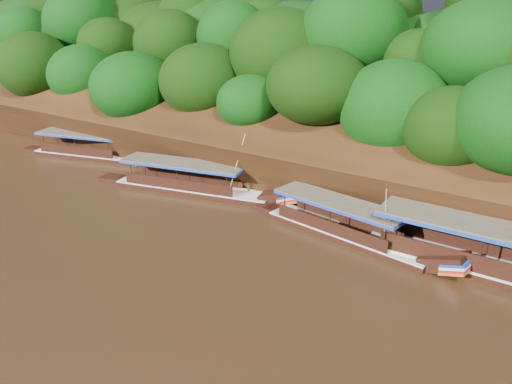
# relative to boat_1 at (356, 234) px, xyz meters

# --- Properties ---
(ground) EXTENTS (160.00, 160.00, 0.00)m
(ground) POSITION_rel_boat_1_xyz_m (-2.62, -6.96, -0.50)
(ground) COLOR black
(ground) RESTS_ON ground
(riverbank) EXTENTS (120.00, 30.06, 19.40)m
(riverbank) POSITION_rel_boat_1_xyz_m (-2.63, 15.77, 1.39)
(riverbank) COLOR black
(riverbank) RESTS_ON ground
(boat_1) EXTENTS (12.82, 3.67, 4.58)m
(boat_1) POSITION_rel_boat_1_xyz_m (0.00, 0.00, 0.00)
(boat_1) COLOR black
(boat_1) RESTS_ON ground
(boat_2) EXTENTS (14.40, 5.17, 5.28)m
(boat_2) POSITION_rel_boat_1_xyz_m (-12.71, 0.85, 0.01)
(boat_2) COLOR black
(boat_2) RESTS_ON ground
(boat_3) EXTENTS (12.55, 5.18, 2.66)m
(boat_3) POSITION_rel_boat_1_xyz_m (-26.58, 2.20, 0.01)
(boat_3) COLOR black
(boat_3) RESTS_ON ground
(reeds) EXTENTS (49.67, 2.30, 1.79)m
(reeds) POSITION_rel_boat_1_xyz_m (-5.76, 2.64, 0.35)
(reeds) COLOR #295D17
(reeds) RESTS_ON ground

